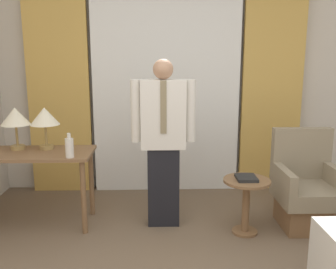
% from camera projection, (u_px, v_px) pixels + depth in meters
% --- Properties ---
extents(wall_back, '(10.00, 0.06, 2.70)m').
position_uv_depth(wall_back, '(166.00, 81.00, 4.60)').
color(wall_back, beige).
rests_on(wall_back, ground_plane).
extents(curtain_sheer_center, '(1.76, 0.06, 2.58)m').
position_uv_depth(curtain_sheer_center, '(166.00, 87.00, 4.48)').
color(curtain_sheer_center, white).
rests_on(curtain_sheer_center, ground_plane).
extents(curtain_drape_left, '(0.73, 0.06, 2.58)m').
position_uv_depth(curtain_drape_left, '(59.00, 87.00, 4.44)').
color(curtain_drape_left, gold).
rests_on(curtain_drape_left, ground_plane).
extents(curtain_drape_right, '(0.73, 0.06, 2.58)m').
position_uv_depth(curtain_drape_right, '(272.00, 86.00, 4.52)').
color(curtain_drape_right, gold).
rests_on(curtain_drape_right, ground_plane).
extents(desk, '(1.22, 0.56, 0.74)m').
position_uv_depth(desk, '(29.00, 163.00, 3.63)').
color(desk, brown).
rests_on(desk, ground_plane).
extents(table_lamp_left, '(0.28, 0.28, 0.42)m').
position_uv_depth(table_lamp_left, '(15.00, 118.00, 3.65)').
color(table_lamp_left, '#9E7F47').
rests_on(table_lamp_left, desk).
extents(table_lamp_right, '(0.28, 0.28, 0.42)m').
position_uv_depth(table_lamp_right, '(45.00, 118.00, 3.66)').
color(table_lamp_right, '#9E7F47').
rests_on(table_lamp_right, desk).
extents(bottle_near_edge, '(0.08, 0.08, 0.23)m').
position_uv_depth(bottle_near_edge, '(69.00, 147.00, 3.40)').
color(bottle_near_edge, silver).
rests_on(bottle_near_edge, desk).
extents(person, '(0.61, 0.20, 1.63)m').
position_uv_depth(person, '(163.00, 138.00, 3.58)').
color(person, black).
rests_on(person, ground_plane).
extents(armchair, '(0.59, 0.59, 0.94)m').
position_uv_depth(armchair, '(306.00, 192.00, 3.67)').
color(armchair, brown).
rests_on(armchair, ground_plane).
extents(side_table, '(0.44, 0.44, 0.53)m').
position_uv_depth(side_table, '(246.00, 197.00, 3.50)').
color(side_table, brown).
rests_on(side_table, ground_plane).
extents(book, '(0.18, 0.21, 0.03)m').
position_uv_depth(book, '(246.00, 178.00, 3.46)').
color(book, black).
rests_on(book, side_table).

